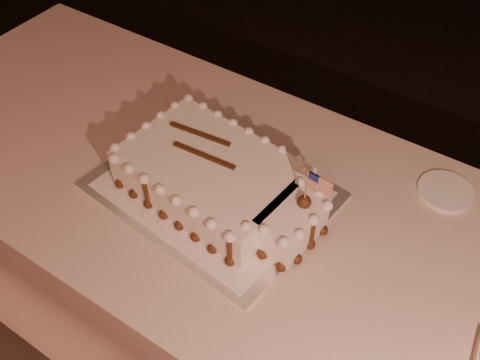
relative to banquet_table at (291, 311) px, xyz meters
The scene contains 5 objects.
banquet_table is the anchor object (origin of this frame).
cake_board 0.44m from the banquet_table, behind, with size 0.53×0.40×0.01m, color white.
doily 0.45m from the banquet_table, behind, with size 0.47×0.36×0.00m, color white.
sheet_cake 0.48m from the banquet_table, behind, with size 0.52×0.33×0.20m.
side_plate 0.53m from the banquet_table, 49.83° to the left, with size 0.13×0.13×0.01m, color white.
Camera 1 is at (0.30, -0.10, 1.70)m, focal length 40.00 mm.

